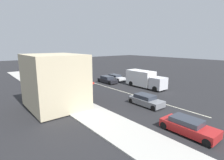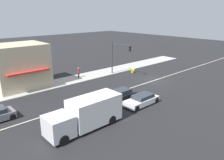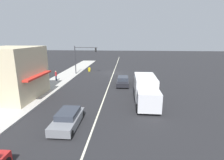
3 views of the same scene
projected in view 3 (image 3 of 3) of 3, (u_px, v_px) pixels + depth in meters
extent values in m
plane|color=#232326|center=(102.00, 104.00, 19.86)|extent=(160.00, 160.00, 0.00)
cube|color=#B2AFA8|center=(24.00, 103.00, 20.08)|extent=(4.00, 73.00, 0.12)
cube|color=beige|center=(114.00, 73.00, 37.27)|extent=(0.16, 60.00, 0.01)
cube|color=#C6B793|center=(12.00, 73.00, 21.07)|extent=(5.85, 7.15, 6.17)
cube|color=red|center=(39.00, 76.00, 20.88)|extent=(0.70, 5.72, 0.20)
cylinder|color=#333338|center=(75.00, 60.00, 35.05)|extent=(0.18, 0.18, 5.60)
cylinder|color=#333338|center=(86.00, 47.00, 34.27)|extent=(4.50, 0.12, 0.12)
cube|color=black|center=(96.00, 50.00, 34.22)|extent=(0.28, 0.24, 0.84)
sphere|color=red|center=(96.00, 48.00, 34.28)|extent=(0.18, 0.18, 0.18)
sphere|color=gold|center=(96.00, 50.00, 34.35)|extent=(0.18, 0.18, 0.18)
sphere|color=green|center=(96.00, 51.00, 34.41)|extent=(0.18, 0.18, 0.18)
cylinder|color=#282D42|center=(56.00, 78.00, 30.02)|extent=(0.26, 0.26, 0.81)
cylinder|color=maroon|center=(56.00, 74.00, 29.85)|extent=(0.34, 0.34, 0.65)
sphere|color=tan|center=(56.00, 72.00, 29.74)|extent=(0.22, 0.22, 0.22)
cube|color=yellow|center=(89.00, 69.00, 38.60)|extent=(0.45, 0.21, 0.84)
cube|color=yellow|center=(89.00, 70.00, 38.29)|extent=(0.45, 0.21, 0.84)
cube|color=silver|center=(149.00, 101.00, 17.51)|extent=(2.28, 2.20, 1.90)
cube|color=white|center=(145.00, 87.00, 21.15)|extent=(2.40, 5.10, 2.60)
cylinder|color=black|center=(160.00, 109.00, 17.42)|extent=(0.28, 0.90, 0.90)
cylinder|color=black|center=(138.00, 108.00, 17.59)|extent=(0.28, 0.90, 0.90)
cylinder|color=black|center=(152.00, 93.00, 22.55)|extent=(0.28, 0.90, 0.90)
cylinder|color=black|center=(135.00, 92.00, 22.72)|extent=(0.28, 0.90, 0.90)
cube|color=slate|center=(68.00, 121.00, 14.82)|extent=(1.89, 4.37, 0.68)
cube|color=#2D333D|center=(68.00, 113.00, 14.90)|extent=(1.61, 2.40, 0.47)
cylinder|color=black|center=(71.00, 134.00, 13.10)|extent=(0.22, 0.64, 0.64)
cylinder|color=black|center=(49.00, 133.00, 13.23)|extent=(0.22, 0.64, 0.64)
cylinder|color=black|center=(83.00, 114.00, 16.51)|extent=(0.22, 0.64, 0.64)
cylinder|color=black|center=(65.00, 114.00, 16.65)|extent=(0.22, 0.64, 0.64)
cube|color=silver|center=(140.00, 81.00, 28.15)|extent=(1.85, 4.49, 0.62)
cube|color=#2D333D|center=(140.00, 78.00, 28.24)|extent=(1.57, 2.47, 0.44)
cylinder|color=black|center=(147.00, 85.00, 26.39)|extent=(0.22, 0.70, 0.70)
cylinder|color=black|center=(136.00, 85.00, 26.52)|extent=(0.22, 0.70, 0.70)
cylinder|color=black|center=(144.00, 79.00, 29.85)|extent=(0.22, 0.70, 0.70)
cylinder|color=black|center=(135.00, 79.00, 29.98)|extent=(0.22, 0.70, 0.70)
cube|color=black|center=(123.00, 82.00, 27.51)|extent=(1.87, 4.31, 0.63)
cube|color=#2D333D|center=(123.00, 78.00, 27.58)|extent=(1.59, 2.37, 0.53)
cylinder|color=black|center=(128.00, 86.00, 25.82)|extent=(0.22, 0.67, 0.67)
cylinder|color=black|center=(117.00, 86.00, 25.96)|extent=(0.22, 0.67, 0.67)
cylinder|color=black|center=(128.00, 81.00, 29.15)|extent=(0.22, 0.67, 0.67)
cylinder|color=black|center=(118.00, 80.00, 29.28)|extent=(0.22, 0.67, 0.67)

